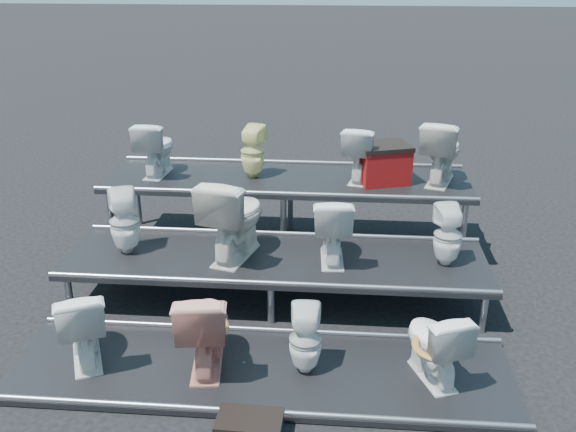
# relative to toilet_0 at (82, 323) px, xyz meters

# --- Properties ---
(ground) EXTENTS (80.00, 80.00, 0.00)m
(ground) POSITION_rel_toilet_0_xyz_m (1.51, 1.30, -0.41)
(ground) COLOR black
(ground) RESTS_ON ground
(tier_front) EXTENTS (4.20, 1.20, 0.06)m
(tier_front) POSITION_rel_toilet_0_xyz_m (1.51, 0.00, -0.38)
(tier_front) COLOR black
(tier_front) RESTS_ON ground
(tier_mid) EXTENTS (4.20, 1.20, 0.46)m
(tier_mid) POSITION_rel_toilet_0_xyz_m (1.51, 1.30, -0.18)
(tier_mid) COLOR black
(tier_mid) RESTS_ON ground
(tier_back) EXTENTS (4.20, 1.20, 0.86)m
(tier_back) POSITION_rel_toilet_0_xyz_m (1.51, 2.60, 0.02)
(tier_back) COLOR black
(tier_back) RESTS_ON ground
(toilet_0) EXTENTS (0.64, 0.79, 0.71)m
(toilet_0) POSITION_rel_toilet_0_xyz_m (0.00, 0.00, 0.00)
(toilet_0) COLOR silver
(toilet_0) RESTS_ON tier_front
(toilet_1) EXTENTS (0.51, 0.79, 0.76)m
(toilet_1) POSITION_rel_toilet_0_xyz_m (1.05, 0.00, 0.03)
(toilet_1) COLOR tan
(toilet_1) RESTS_ON tier_front
(toilet_2) EXTENTS (0.28, 0.28, 0.60)m
(toilet_2) POSITION_rel_toilet_0_xyz_m (1.88, 0.00, -0.06)
(toilet_2) COLOR silver
(toilet_2) RESTS_ON tier_front
(toilet_3) EXTENTS (0.57, 0.73, 0.66)m
(toilet_3) POSITION_rel_toilet_0_xyz_m (2.92, 0.00, -0.03)
(toilet_3) COLOR silver
(toilet_3) RESTS_ON tier_front
(toilet_4) EXTENTS (0.39, 0.39, 0.66)m
(toilet_4) POSITION_rel_toilet_0_xyz_m (-0.02, 1.30, 0.38)
(toilet_4) COLOR silver
(toilet_4) RESTS_ON tier_mid
(toilet_5) EXTENTS (0.68, 0.93, 0.85)m
(toilet_5) POSITION_rel_toilet_0_xyz_m (1.09, 1.30, 0.47)
(toilet_5) COLOR beige
(toilet_5) RESTS_ON tier_mid
(toilet_6) EXTENTS (0.42, 0.69, 0.69)m
(toilet_6) POSITION_rel_toilet_0_xyz_m (2.06, 1.30, 0.39)
(toilet_6) COLOR silver
(toilet_6) RESTS_ON tier_mid
(toilet_7) EXTENTS (0.32, 0.32, 0.61)m
(toilet_7) POSITION_rel_toilet_0_xyz_m (3.18, 1.30, 0.35)
(toilet_7) COLOR silver
(toilet_7) RESTS_ON tier_mid
(toilet_8) EXTENTS (0.41, 0.66, 0.64)m
(toilet_8) POSITION_rel_toilet_0_xyz_m (-0.03, 2.60, 0.77)
(toilet_8) COLOR silver
(toilet_8) RESTS_ON tier_back
(toilet_9) EXTENTS (0.34, 0.35, 0.61)m
(toilet_9) POSITION_rel_toilet_0_xyz_m (1.10, 2.60, 0.75)
(toilet_9) COLOR #F2EB9C
(toilet_9) RESTS_ON tier_back
(toilet_10) EXTENTS (0.49, 0.69, 0.64)m
(toilet_10) POSITION_rel_toilet_0_xyz_m (2.35, 2.60, 0.77)
(toilet_10) COLOR silver
(toilet_10) RESTS_ON tier_back
(toilet_11) EXTENTS (0.61, 0.81, 0.73)m
(toilet_11) POSITION_rel_toilet_0_xyz_m (3.25, 2.60, 0.81)
(toilet_11) COLOR beige
(toilet_11) RESTS_ON tier_back
(red_crate) EXTENTS (0.66, 0.59, 0.39)m
(red_crate) POSITION_rel_toilet_0_xyz_m (2.60, 2.55, 0.64)
(red_crate) COLOR maroon
(red_crate) RESTS_ON tier_back
(step_stool) EXTENTS (0.47, 0.29, 0.17)m
(step_stool) POSITION_rel_toilet_0_xyz_m (1.53, -0.79, -0.33)
(step_stool) COLOR #0E1C32
(step_stool) RESTS_ON ground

